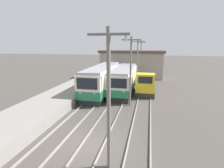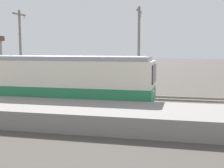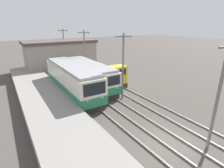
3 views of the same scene
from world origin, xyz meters
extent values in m
plane|color=#47423D|center=(0.00, 0.00, 0.00)|extent=(200.00, 200.00, 0.00)
cube|color=gray|center=(-3.32, 0.00, 0.07)|extent=(0.10, 60.00, 0.14)
cube|color=gray|center=(-1.88, 0.00, 0.07)|extent=(0.10, 60.00, 0.14)
cube|color=gray|center=(-0.52, 0.00, 0.07)|extent=(0.10, 60.00, 0.14)
cube|color=gray|center=(0.92, 0.00, 0.07)|extent=(0.10, 60.00, 0.14)
cube|color=gray|center=(2.48, 0.00, 0.07)|extent=(0.10, 60.00, 0.14)
cube|color=gray|center=(3.92, 0.00, 0.07)|extent=(0.10, 60.00, 0.14)
cube|color=#28282B|center=(-2.60, 12.74, 0.35)|extent=(2.58, 11.53, 0.70)
cube|color=silver|center=(-2.60, 12.74, 2.03)|extent=(2.80, 12.01, 2.66)
cube|color=#267A4C|center=(-2.60, 12.74, 1.18)|extent=(2.84, 12.05, 0.96)
cube|color=black|center=(-2.60, 6.70, 2.56)|extent=(2.24, 0.06, 1.17)
sphere|color=silver|center=(-3.37, 6.69, 1.55)|extent=(0.18, 0.18, 0.18)
sphere|color=silver|center=(-1.83, 6.69, 1.55)|extent=(0.18, 0.18, 0.18)
cube|color=#939399|center=(-2.60, 12.74, 3.50)|extent=(2.46, 11.53, 0.28)
cube|color=#28282B|center=(0.20, 13.91, 0.35)|extent=(2.58, 10.65, 0.70)
cube|color=silver|center=(0.20, 13.91, 1.90)|extent=(2.80, 11.10, 2.41)
cube|color=#267A4C|center=(0.20, 13.91, 1.13)|extent=(2.84, 11.14, 0.87)
cube|color=black|center=(0.20, 8.33, 2.39)|extent=(2.24, 0.06, 1.06)
sphere|color=silver|center=(-0.57, 8.32, 1.47)|extent=(0.18, 0.18, 0.18)
sphere|color=silver|center=(0.97, 8.32, 1.47)|extent=(0.18, 0.18, 0.18)
cube|color=#939399|center=(0.20, 13.91, 3.25)|extent=(2.46, 10.65, 0.28)
cube|color=#28282B|center=(3.20, 13.47, 0.35)|extent=(2.40, 5.15, 0.70)
cube|color=gold|center=(3.20, 11.72, 1.85)|extent=(2.28, 1.65, 2.30)
cube|color=black|center=(3.20, 10.88, 2.36)|extent=(1.68, 0.04, 0.83)
cube|color=gold|center=(3.20, 14.30, 1.40)|extent=(1.92, 3.40, 1.40)
cylinder|color=black|center=(3.20, 14.30, 2.35)|extent=(0.16, 0.16, 0.50)
cylinder|color=slate|center=(1.70, -1.78, 3.66)|extent=(0.20, 0.20, 7.32)
cylinder|color=slate|center=(1.70, 8.33, 3.66)|extent=(0.20, 0.20, 7.32)
cube|color=slate|center=(1.70, 8.33, 6.97)|extent=(2.00, 0.12, 0.12)
cylinder|color=#B2B2B7|center=(2.50, 8.33, 6.77)|extent=(0.10, 0.10, 0.30)
cylinder|color=slate|center=(1.70, 18.44, 3.66)|extent=(0.20, 0.20, 7.32)
cube|color=slate|center=(1.70, 18.44, 6.97)|extent=(2.00, 0.12, 0.12)
cylinder|color=#B2B2B7|center=(2.50, 18.44, 6.77)|extent=(0.10, 0.10, 0.30)
cylinder|color=slate|center=(1.70, 28.54, 3.66)|extent=(0.20, 0.20, 7.32)
cube|color=slate|center=(1.70, 28.54, 6.97)|extent=(2.00, 0.12, 0.12)
cylinder|color=#B2B2B7|center=(2.50, 28.54, 6.77)|extent=(0.10, 0.10, 0.30)
cube|color=gray|center=(0.10, 26.00, 2.43)|extent=(12.00, 6.00, 4.87)
cube|color=#51423D|center=(0.10, 26.00, 5.12)|extent=(12.60, 6.30, 0.50)
camera|label=1|loc=(3.60, -9.85, 6.52)|focal=28.00mm
camera|label=2|loc=(-22.37, 4.80, 4.22)|focal=50.00mm
camera|label=3|loc=(-9.22, -6.70, 8.17)|focal=28.00mm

